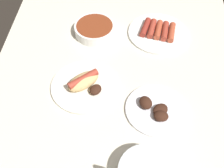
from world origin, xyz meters
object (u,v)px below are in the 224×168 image
Objects in this scene: plate_hotdog_assembled at (84,84)px; plate_sausages at (158,32)px; bowl_chili at (95,29)px; plate_grilled_meat at (155,109)px.

plate_hotdog_assembled is 0.95× the size of plate_sausages.
plate_hotdog_assembled reaches higher than bowl_chili.
bowl_chili is 25.31cm from plate_sausages.
bowl_chili and plate_grilled_meat have the same top height.
plate_grilled_meat is 0.87× the size of plate_hotdog_assembled.
plate_hotdog_assembled is at bearing -1.30° from bowl_chili.
bowl_chili is 0.67× the size of plate_sausages.
plate_sausages is at bearing 93.13° from bowl_chili.
plate_hotdog_assembled reaches higher than plate_grilled_meat.
plate_hotdog_assembled is (27.30, -0.62, -0.53)cm from bowl_chili.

